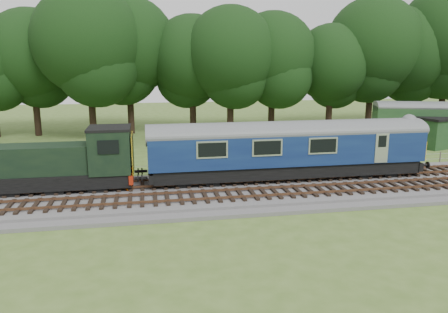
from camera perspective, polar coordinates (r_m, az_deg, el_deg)
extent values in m
plane|color=#486525|center=(26.78, 0.00, -4.84)|extent=(120.00, 120.00, 0.00)
cube|color=#4C4C4F|center=(26.73, 0.00, -4.48)|extent=(70.00, 7.00, 0.35)
cube|color=brown|center=(27.29, -0.26, -3.44)|extent=(66.50, 0.07, 0.14)
cube|color=brown|center=(28.65, -0.76, -2.66)|extent=(66.50, 0.07, 0.14)
cube|color=brown|center=(24.47, 0.98, -5.33)|extent=(66.50, 0.07, 0.14)
cube|color=brown|center=(25.81, 0.36, -4.37)|extent=(66.50, 0.07, 0.14)
cube|color=black|center=(28.90, 8.27, -1.49)|extent=(17.46, 2.52, 0.85)
cube|color=#0E1B4B|center=(28.60, 8.36, 1.28)|extent=(18.00, 2.80, 2.05)
cube|color=yellow|center=(32.67, 23.51, 1.09)|extent=(0.06, 2.74, 1.30)
cube|color=black|center=(31.35, 18.72, -1.31)|extent=(2.60, 2.00, 0.55)
cube|color=black|center=(27.66, -3.62, -2.45)|extent=(2.60, 2.00, 0.55)
cube|color=black|center=(27.96, -21.00, -2.79)|extent=(8.73, 2.39, 0.85)
cube|color=black|center=(27.93, -23.62, -0.38)|extent=(6.30, 2.08, 1.70)
cube|color=black|center=(27.16, -14.63, 0.79)|extent=(2.40, 2.55, 2.60)
cube|color=#9C1F0C|center=(27.45, -11.99, -2.39)|extent=(0.25, 2.60, 0.55)
cube|color=yellow|center=(27.13, -11.83, 0.49)|extent=(0.06, 2.55, 2.30)
imported|color=#EC5B0C|center=(26.64, -12.30, -2.43)|extent=(0.79, 0.74, 1.81)
cube|color=#1B3B1C|center=(45.30, 25.56, 2.80)|extent=(4.00, 4.00, 2.64)
cube|color=black|center=(45.11, 25.73, 4.59)|extent=(4.40, 4.40, 0.21)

